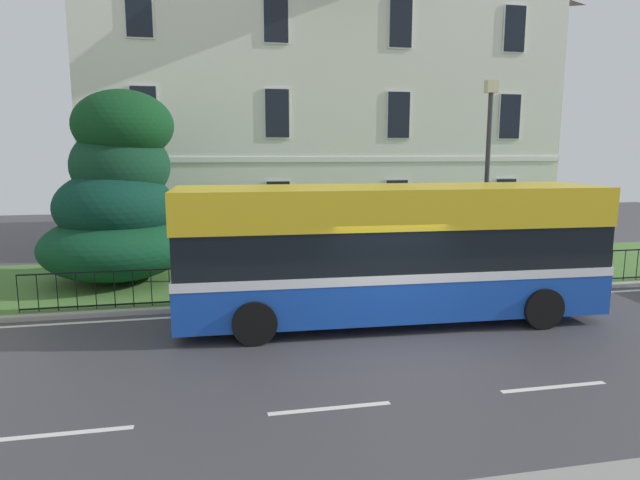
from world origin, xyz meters
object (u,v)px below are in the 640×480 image
Objects in this scene: street_lamp_post at (487,167)px; litter_bin at (320,270)px; georgian_townhouse at (316,90)px; single_decker_bus at (391,251)px; evergreen_tree at (118,200)px.

street_lamp_post is 5.98m from litter_bin.
georgian_townhouse is 11.42m from street_lamp_post.
georgian_townhouse is 12.43m from litter_bin.
georgian_townhouse is at bearing 79.66° from litter_bin.
litter_bin is (-5.20, -0.14, -2.95)m from street_lamp_post.
evergreen_tree is at bearing 145.50° from single_decker_bus.
evergreen_tree is 8.71m from single_decker_bus.
street_lamp_post reaches higher than single_decker_bus.
georgian_townhouse is at bearing 88.68° from single_decker_bus.
georgian_townhouse reaches higher than single_decker_bus.
georgian_townhouse reaches higher than litter_bin.
single_decker_bus reaches higher than litter_bin.
evergreen_tree is (-7.75, -8.31, -4.29)m from georgian_townhouse.
street_lamp_post is (11.02, -2.13, 1.00)m from evergreen_tree.
evergreen_tree is 5.43× the size of litter_bin.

